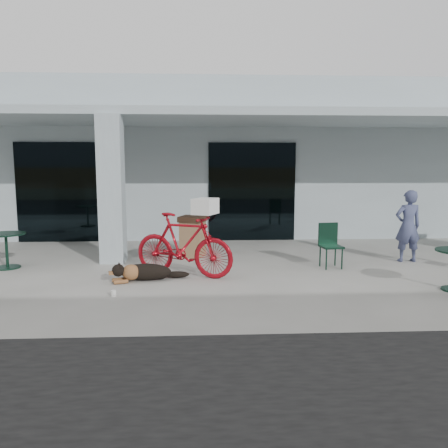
{
  "coord_description": "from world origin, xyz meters",
  "views": [
    {
      "loc": [
        0.42,
        -7.07,
        2.04
      ],
      "look_at": [
        0.82,
        0.84,
        1.0
      ],
      "focal_mm": 35.0,
      "sensor_mm": 36.0,
      "label": 1
    }
  ],
  "objects": [
    {
      "name": "column",
      "position": [
        -1.5,
        2.3,
        1.56
      ],
      "size": [
        0.5,
        0.5,
        3.12
      ],
      "primitive_type": "cube",
      "color": "#AABAC1",
      "rests_on": "ground"
    },
    {
      "name": "dog",
      "position": [
        -0.61,
        0.68,
        0.18
      ],
      "size": [
        1.11,
        0.7,
        0.35
      ],
      "primitive_type": null,
      "rotation": [
        0.0,
        0.0,
        0.36
      ],
      "color": "black",
      "rests_on": "ground"
    },
    {
      "name": "person",
      "position": [
        4.84,
        2.01,
        0.77
      ],
      "size": [
        0.58,
        0.39,
        1.55
      ],
      "primitive_type": "imported",
      "rotation": [
        0.0,
        0.0,
        3.17
      ],
      "color": "#41486D",
      "rests_on": "ground"
    },
    {
      "name": "trash_receptacle",
      "position": [
        0.2,
        2.8,
        0.46
      ],
      "size": [
        0.69,
        0.69,
        0.93
      ],
      "primitive_type": null,
      "rotation": [
        0.0,
        0.0,
        -0.33
      ],
      "color": "olive",
      "rests_on": "ground"
    },
    {
      "name": "laundry_basket",
      "position": [
        0.48,
        0.8,
        1.33
      ],
      "size": [
        0.52,
        0.59,
        0.29
      ],
      "primitive_type": "cube",
      "rotation": [
        0.0,
        0.0,
        1.15
      ],
      "color": "white",
      "rests_on": "bicycle"
    },
    {
      "name": "storefront_glass_right",
      "position": [
        1.8,
        4.98,
        1.35
      ],
      "size": [
        2.4,
        0.06,
        2.7
      ],
      "primitive_type": "cube",
      "color": "black",
      "rests_on": "ground"
    },
    {
      "name": "storefront_glass_left",
      "position": [
        -3.2,
        4.98,
        1.35
      ],
      "size": [
        2.8,
        0.06,
        2.7
      ],
      "primitive_type": "cube",
      "color": "black",
      "rests_on": "ground"
    },
    {
      "name": "bicycle",
      "position": [
        0.06,
        0.98,
        0.59
      ],
      "size": [
        2.04,
        1.32,
        1.19
      ],
      "primitive_type": "imported",
      "rotation": [
        0.0,
        0.0,
        1.15
      ],
      "color": "#A10D18",
      "rests_on": "ground"
    },
    {
      "name": "cup_near_dog",
      "position": [
        -0.99,
        -0.29,
        0.05
      ],
      "size": [
        0.09,
        0.09,
        0.1
      ],
      "primitive_type": "cylinder",
      "rotation": [
        0.0,
        0.0,
        0.17
      ],
      "color": "white",
      "rests_on": "ground"
    },
    {
      "name": "overhang",
      "position": [
        0.0,
        3.6,
        3.21
      ],
      "size": [
        22.0,
        2.8,
        0.18
      ],
      "primitive_type": "cube",
      "color": "#AABAC1",
      "rests_on": "column"
    },
    {
      "name": "cafe_chair_far_a",
      "position": [
        3.03,
        1.5,
        0.45
      ],
      "size": [
        0.46,
        0.49,
        0.9
      ],
      "primitive_type": null,
      "rotation": [
        0.0,
        0.0,
        0.11
      ],
      "color": "black",
      "rests_on": "ground"
    },
    {
      "name": "ground",
      "position": [
        0.0,
        0.0,
        0.0
      ],
      "size": [
        80.0,
        80.0,
        0.0
      ],
      "primitive_type": "plane",
      "color": "#A8A69E",
      "rests_on": "ground"
    },
    {
      "name": "building",
      "position": [
        0.0,
        8.5,
        2.25
      ],
      "size": [
        22.0,
        7.0,
        4.5
      ],
      "primitive_type": "cube",
      "color": "#AABAC1",
      "rests_on": "ground"
    },
    {
      "name": "cafe_table_near",
      "position": [
        -3.53,
        1.8,
        0.36
      ],
      "size": [
        0.88,
        0.88,
        0.72
      ],
      "primitive_type": null,
      "rotation": [
        0.0,
        0.0,
        -0.17
      ],
      "color": "black",
      "rests_on": "ground"
    }
  ]
}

